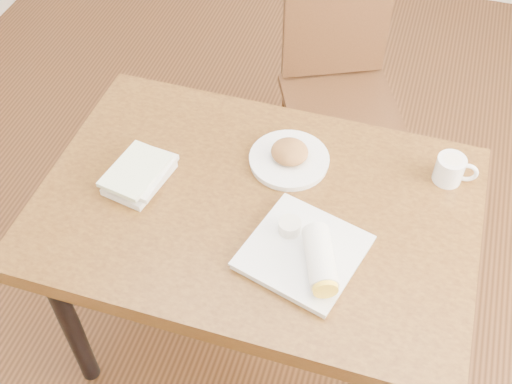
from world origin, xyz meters
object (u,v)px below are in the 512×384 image
(chair_far, at_px, (338,79))
(coffee_mug, at_px, (451,169))
(table, at_px, (256,222))
(plate_burrito, at_px, (308,254))
(plate_scone, at_px, (289,157))
(book_stack, at_px, (140,174))

(chair_far, bearing_deg, coffee_mug, -54.19)
(table, height_order, plate_burrito, plate_burrito)
(plate_scone, relative_size, coffee_mug, 1.93)
(coffee_mug, height_order, book_stack, coffee_mug)
(chair_far, distance_m, coffee_mug, 0.78)
(table, distance_m, plate_burrito, 0.26)
(coffee_mug, distance_m, plate_burrito, 0.50)
(table, bearing_deg, plate_scone, 75.63)
(table, relative_size, plate_burrito, 3.53)
(coffee_mug, bearing_deg, plate_burrito, -128.82)
(chair_far, relative_size, coffee_mug, 7.84)
(table, bearing_deg, book_stack, -177.82)
(coffee_mug, xyz_separation_m, book_stack, (-0.84, -0.26, -0.02))
(plate_scone, bearing_deg, table, -104.37)
(chair_far, relative_size, plate_burrito, 2.77)
(table, bearing_deg, coffee_mug, 26.58)
(book_stack, bearing_deg, plate_burrito, -13.81)
(plate_scone, distance_m, book_stack, 0.43)
(plate_burrito, bearing_deg, table, 142.28)
(book_stack, bearing_deg, plate_scone, 26.46)
(chair_far, height_order, plate_burrito, chair_far)
(table, height_order, chair_far, chair_far)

